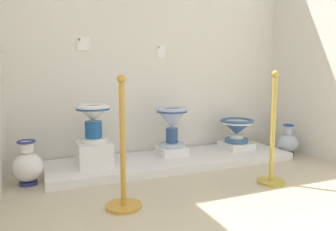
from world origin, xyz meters
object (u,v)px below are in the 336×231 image
at_px(plinth_block_rightmost, 172,151).
at_px(plinth_block_pale_glazed, 94,154).
at_px(antique_toilet_pale_glazed, 93,117).
at_px(info_placard_first, 83,44).
at_px(decorative_vase_spare, 28,165).
at_px(info_placard_second, 161,51).
at_px(plinth_block_leftmost, 236,145).
at_px(antique_toilet_leftmost, 237,127).
at_px(antique_toilet_rightmost, 172,120).
at_px(stanchion_post_near_right, 272,150).
at_px(stanchion_post_near_left, 123,171).
at_px(decorative_vase_corner, 288,142).

bearing_deg(plinth_block_rightmost, plinth_block_pale_glazed, -173.47).
xyz_separation_m(antique_toilet_pale_glazed, info_placard_first, (-0.01, 0.42, 0.75)).
bearing_deg(decorative_vase_spare, info_placard_second, 18.93).
xyz_separation_m(plinth_block_leftmost, info_placard_second, (-0.88, 0.33, 1.15)).
distance_m(antique_toilet_pale_glazed, antique_toilet_leftmost, 1.78).
xyz_separation_m(plinth_block_pale_glazed, antique_toilet_rightmost, (0.89, 0.10, 0.28)).
xyz_separation_m(antique_toilet_rightmost, info_placard_second, (-0.01, 0.31, 0.79)).
bearing_deg(stanchion_post_near_right, decorative_vase_spare, 158.50).
bearing_deg(info_placard_second, plinth_block_pale_glazed, -154.86).
height_order(stanchion_post_near_left, stanchion_post_near_right, stanchion_post_near_right).
relative_size(plinth_block_rightmost, stanchion_post_near_right, 0.30).
bearing_deg(info_placard_first, decorative_vase_spare, -139.24).
bearing_deg(plinth_block_rightmost, plinth_block_leftmost, -0.80).
xyz_separation_m(antique_toilet_rightmost, decorative_vase_corner, (1.47, -0.25, -0.33)).
distance_m(info_placard_first, stanchion_post_near_left, 1.70).
distance_m(antique_toilet_pale_glazed, stanchion_post_near_left, 0.97).
relative_size(plinth_block_rightmost, info_placard_second, 2.07).
xyz_separation_m(antique_toilet_pale_glazed, stanchion_post_near_right, (1.45, -0.91, -0.26)).
bearing_deg(decorative_vase_spare, plinth_block_leftmost, 4.49).
distance_m(plinth_block_rightmost, info_placard_first, 1.53).
relative_size(antique_toilet_rightmost, plinth_block_leftmost, 1.29).
bearing_deg(decorative_vase_spare, antique_toilet_pale_glazed, 9.03).
xyz_separation_m(antique_toilet_rightmost, stanchion_post_near_right, (0.56, -1.01, -0.17)).
bearing_deg(plinth_block_rightmost, antique_toilet_leftmost, -0.80).
distance_m(antique_toilet_pale_glazed, antique_toilet_rightmost, 0.90).
bearing_deg(plinth_block_pale_glazed, antique_toilet_rightmost, 6.53).
height_order(antique_toilet_leftmost, info_placard_first, info_placard_first).
bearing_deg(antique_toilet_rightmost, decorative_vase_spare, -172.45).
bearing_deg(antique_toilet_pale_glazed, stanchion_post_near_right, -32.03).
distance_m(plinth_block_pale_glazed, info_placard_second, 1.45).
height_order(antique_toilet_pale_glazed, info_placard_second, info_placard_second).
bearing_deg(info_placard_second, stanchion_post_near_right, -66.92).
bearing_deg(stanchion_post_near_left, stanchion_post_near_right, 0.51).
xyz_separation_m(info_placard_second, stanchion_post_near_right, (0.56, -1.32, -0.96)).
xyz_separation_m(plinth_block_rightmost, decorative_vase_spare, (-1.50, -0.20, 0.05)).
bearing_deg(plinth_block_rightmost, info_placard_second, 91.06).
relative_size(plinth_block_pale_glazed, plinth_block_leftmost, 1.02).
relative_size(info_placard_first, stanchion_post_near_right, 0.14).
xyz_separation_m(decorative_vase_spare, stanchion_post_near_right, (2.06, -0.81, 0.13)).
distance_m(plinth_block_rightmost, antique_toilet_leftmost, 0.90).
bearing_deg(antique_toilet_pale_glazed, plinth_block_pale_glazed, 82.87).
height_order(plinth_block_rightmost, stanchion_post_near_right, stanchion_post_near_right).
bearing_deg(info_placard_first, plinth_block_rightmost, -19.12).
relative_size(plinth_block_pale_glazed, info_placard_first, 2.46).
height_order(antique_toilet_pale_glazed, plinth_block_leftmost, antique_toilet_pale_glazed).
bearing_deg(info_placard_first, plinth_block_leftmost, -10.38).
relative_size(antique_toilet_pale_glazed, decorative_vase_corner, 0.98).
distance_m(antique_toilet_rightmost, decorative_vase_corner, 1.53).
bearing_deg(antique_toilet_rightmost, stanchion_post_near_right, -61.07).
bearing_deg(plinth_block_leftmost, antique_toilet_rightmost, 179.20).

